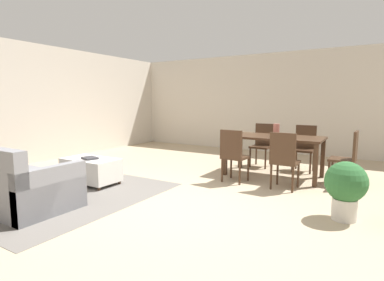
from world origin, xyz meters
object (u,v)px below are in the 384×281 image
(couch, at_px, (1,182))
(dining_chair_far_left, at_px, (263,142))
(book_on_ottoman, at_px, (90,158))
(potted_plant, at_px, (346,186))
(dining_chair_near_left, at_px, (233,153))
(dining_chair_head_east, at_px, (348,155))
(ottoman_table, at_px, (91,169))
(dining_chair_far_right, at_px, (305,145))
(dining_table, at_px, (274,141))
(vase_centerpiece, at_px, (276,130))
(dining_chair_near_right, at_px, (284,158))

(couch, relative_size, dining_chair_far_left, 2.49)
(couch, relative_size, book_on_ottoman, 8.80)
(potted_plant, bearing_deg, dining_chair_near_left, 154.30)
(dining_chair_head_east, xyz_separation_m, potted_plant, (0.11, -1.67, -0.11))
(dining_chair_near_left, bearing_deg, ottoman_table, -146.78)
(dining_chair_near_left, xyz_separation_m, dining_chair_far_right, (0.86, 1.58, 0.00))
(dining_table, xyz_separation_m, dining_chair_head_east, (1.25, -0.00, -0.15))
(potted_plant, bearing_deg, dining_chair_far_left, 126.65)
(couch, relative_size, vase_centerpiece, 10.12)
(ottoman_table, relative_size, dining_chair_far_left, 1.05)
(dining_chair_near_right, height_order, dining_chair_head_east, same)
(ottoman_table, xyz_separation_m, dining_chair_near_right, (2.90, 1.34, 0.27))
(dining_table, distance_m, vase_centerpiece, 0.21)
(dining_table, bearing_deg, couch, -129.08)
(book_on_ottoman, bearing_deg, couch, -104.44)
(couch, xyz_separation_m, dining_chair_near_right, (3.20, 2.65, 0.23))
(dining_chair_near_left, height_order, dining_chair_near_right, same)
(dining_table, height_order, potted_plant, dining_table)
(dining_table, xyz_separation_m, dining_chair_far_right, (0.40, 0.78, -0.15))
(potted_plant, bearing_deg, vase_centerpiece, 127.69)
(dining_chair_near_left, relative_size, vase_centerpiece, 4.07)
(dining_chair_far_left, height_order, vase_centerpiece, vase_centerpiece)
(dining_chair_far_left, bearing_deg, dining_chair_near_right, -61.03)
(ottoman_table, height_order, dining_chair_head_east, dining_chair_head_east)
(dining_chair_near_left, height_order, dining_chair_far_left, same)
(book_on_ottoman, height_order, potted_plant, potted_plant)
(couch, bearing_deg, book_on_ottoman, 75.56)
(ottoman_table, xyz_separation_m, dining_chair_far_right, (2.90, 2.91, 0.27))
(ottoman_table, bearing_deg, dining_chair_near_left, 33.22)
(dining_chair_far_right, bearing_deg, dining_chair_near_left, -118.72)
(dining_chair_far_right, xyz_separation_m, potted_plant, (0.95, -2.45, -0.11))
(vase_centerpiece, bearing_deg, ottoman_table, -139.27)
(dining_chair_far_right, bearing_deg, dining_table, -117.25)
(couch, relative_size, dining_chair_head_east, 2.49)
(dining_chair_near_left, bearing_deg, vase_centerpiece, 59.81)
(dining_chair_near_left, bearing_deg, dining_chair_far_right, 61.28)
(dining_chair_near_left, distance_m, dining_chair_near_right, 0.86)
(dining_chair_near_left, bearing_deg, potted_plant, -25.70)
(couch, bearing_deg, dining_chair_near_right, 39.67)
(vase_centerpiece, bearing_deg, dining_chair_near_left, -120.19)
(dining_table, xyz_separation_m, potted_plant, (1.35, -1.67, -0.26))
(ottoman_table, height_order, dining_table, dining_table)
(dining_table, relative_size, dining_chair_far_left, 1.89)
(book_on_ottoman, xyz_separation_m, potted_plant, (3.82, 0.50, -0.04))
(dining_chair_near_left, xyz_separation_m, vase_centerpiece, (0.49, 0.84, 0.35))
(dining_chair_far_right, distance_m, dining_chair_head_east, 1.15)
(dining_chair_near_left, relative_size, book_on_ottoman, 3.54)
(dining_chair_head_east, distance_m, potted_plant, 1.67)
(dining_chair_near_left, bearing_deg, book_on_ottoman, -145.59)
(dining_chair_near_right, bearing_deg, ottoman_table, -155.22)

